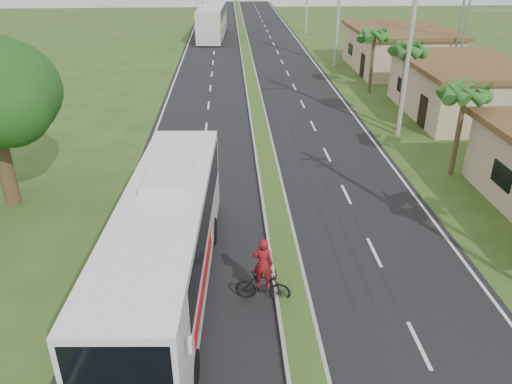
{
  "coord_description": "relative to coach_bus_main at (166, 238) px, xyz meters",
  "views": [
    {
      "loc": [
        -1.96,
        -10.95,
        10.69
      ],
      "look_at": [
        -0.98,
        6.9,
        1.8
      ],
      "focal_mm": 35.0,
      "sensor_mm": 36.0,
      "label": 1
    }
  ],
  "objects": [
    {
      "name": "ground",
      "position": [
        4.1,
        -2.92,
        -2.19
      ],
      "size": [
        180.0,
        180.0,
        0.0
      ],
      "primitive_type": "plane",
      "color": "#2F4A1B",
      "rests_on": "ground"
    },
    {
      "name": "road_asphalt",
      "position": [
        4.1,
        17.08,
        -2.18
      ],
      "size": [
        14.0,
        160.0,
        0.02
      ],
      "primitive_type": "cube",
      "color": "black",
      "rests_on": "ground"
    },
    {
      "name": "median_strip",
      "position": [
        4.1,
        17.08,
        -2.09
      ],
      "size": [
        1.2,
        160.0,
        0.18
      ],
      "color": "gray",
      "rests_on": "ground"
    },
    {
      "name": "lane_edge_left",
      "position": [
        -2.6,
        17.08,
        -2.19
      ],
      "size": [
        0.12,
        160.0,
        0.01
      ],
      "primitive_type": "cube",
      "color": "silver",
      "rests_on": "ground"
    },
    {
      "name": "lane_edge_right",
      "position": [
        10.8,
        17.08,
        -2.19
      ],
      "size": [
        0.12,
        160.0,
        0.01
      ],
      "primitive_type": "cube",
      "color": "silver",
      "rests_on": "ground"
    },
    {
      "name": "shop_mid",
      "position": [
        18.1,
        19.08,
        -0.33
      ],
      "size": [
        7.6,
        10.6,
        3.67
      ],
      "color": "tan",
      "rests_on": "ground"
    },
    {
      "name": "shop_far",
      "position": [
        18.1,
        33.08,
        -0.26
      ],
      "size": [
        8.6,
        11.6,
        3.82
      ],
      "color": "tan",
      "rests_on": "ground"
    },
    {
      "name": "palm_verge_b",
      "position": [
        13.5,
        9.08,
        2.17
      ],
      "size": [
        2.4,
        2.4,
        5.05
      ],
      "color": "#473321",
      "rests_on": "ground"
    },
    {
      "name": "palm_verge_c",
      "position": [
        12.9,
        16.08,
        2.93
      ],
      "size": [
        2.4,
        2.4,
        5.85
      ],
      "color": "#473321",
      "rests_on": "ground"
    },
    {
      "name": "palm_verge_d",
      "position": [
        13.4,
        25.08,
        2.36
      ],
      "size": [
        2.4,
        2.4,
        5.25
      ],
      "color": "#473321",
      "rests_on": "ground"
    },
    {
      "name": "utility_pole_b",
      "position": [
        12.57,
        15.08,
        4.07
      ],
      "size": [
        3.2,
        0.28,
        12.0
      ],
      "color": "gray",
      "rests_on": "ground"
    },
    {
      "name": "utility_pole_c",
      "position": [
        12.6,
        35.08,
        3.48
      ],
      "size": [
        1.6,
        0.28,
        11.0
      ],
      "color": "gray",
      "rests_on": "ground"
    },
    {
      "name": "coach_bus_main",
      "position": [
        0.0,
        0.0,
        0.0
      ],
      "size": [
        3.19,
        12.43,
        3.98
      ],
      "rotation": [
        0.0,
        0.0,
        -0.05
      ],
      "color": "white",
      "rests_on": "ground"
    },
    {
      "name": "coach_bus_far",
      "position": [
        0.24,
        51.98,
        -0.02
      ],
      "size": [
        3.57,
        13.28,
        3.83
      ],
      "rotation": [
        0.0,
        0.0,
        -0.05
      ],
      "color": "silver",
      "rests_on": "ground"
    },
    {
      "name": "motorcyclist",
      "position": [
        3.09,
        -0.56,
        -1.33
      ],
      "size": [
        1.93,
        0.9,
        2.38
      ],
      "rotation": [
        0.0,
        0.0,
        -0.21
      ],
      "color": "black",
      "rests_on": "ground"
    }
  ]
}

